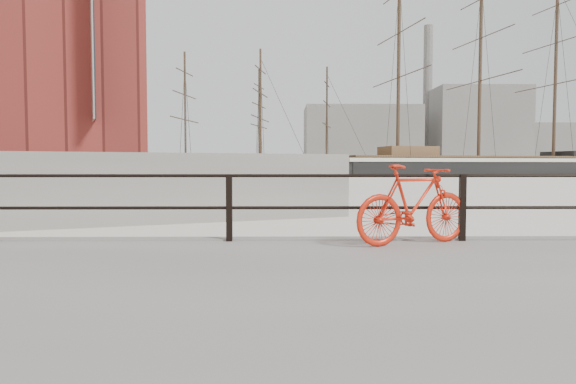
% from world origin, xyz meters
% --- Properties ---
extents(ground, '(400.00, 400.00, 0.00)m').
position_xyz_m(ground, '(0.00, 0.00, 0.00)').
color(ground, white).
rests_on(ground, ground).
extents(far_quay, '(78.44, 148.07, 1.80)m').
position_xyz_m(far_quay, '(-40.00, 72.00, 0.90)').
color(far_quay, gray).
rests_on(far_quay, ground).
extents(guardrail, '(28.00, 0.10, 1.00)m').
position_xyz_m(guardrail, '(0.00, -0.15, 0.85)').
color(guardrail, black).
rests_on(guardrail, promenade).
extents(bicycle, '(1.86, 1.00, 1.15)m').
position_xyz_m(bicycle, '(-0.82, -0.50, 0.92)').
color(bicycle, red).
rests_on(bicycle, promenade).
extents(barque_black, '(68.46, 34.92, 36.63)m').
position_xyz_m(barque_black, '(30.76, 79.16, 0.00)').
color(barque_black, black).
rests_on(barque_black, ground).
extents(schooner_mid, '(28.68, 16.67, 19.54)m').
position_xyz_m(schooner_mid, '(-0.78, 83.71, 0.00)').
color(schooner_mid, silver).
rests_on(schooner_mid, ground).
extents(schooner_left, '(28.15, 16.48, 19.89)m').
position_xyz_m(schooner_left, '(-11.84, 71.70, 0.00)').
color(schooner_left, beige).
rests_on(schooner_left, ground).
extents(workboat_far, '(10.83, 8.44, 7.00)m').
position_xyz_m(workboat_far, '(-29.36, 46.47, 0.00)').
color(workboat_far, black).
rests_on(workboat_far, ground).
extents(apartment_cream, '(24.16, 21.40, 21.20)m').
position_xyz_m(apartment_cream, '(-38.11, 61.98, 12.40)').
color(apartment_cream, beige).
rests_on(apartment_cream, far_quay).
extents(apartment_grey, '(26.02, 22.15, 23.20)m').
position_xyz_m(apartment_grey, '(-46.35, 82.38, 13.40)').
color(apartment_grey, '#9D9D98').
rests_on(apartment_grey, far_quay).
extents(apartment_brick, '(27.87, 22.90, 21.20)m').
position_xyz_m(apartment_brick, '(-54.97, 103.70, 12.40)').
color(apartment_brick, brown).
rests_on(apartment_brick, far_quay).
extents(industrial_west, '(32.00, 18.00, 18.00)m').
position_xyz_m(industrial_west, '(20.00, 140.00, 9.00)').
color(industrial_west, gray).
rests_on(industrial_west, ground).
extents(industrial_mid, '(26.00, 20.00, 24.00)m').
position_xyz_m(industrial_mid, '(55.00, 145.00, 12.00)').
color(industrial_mid, gray).
rests_on(industrial_mid, ground).
extents(industrial_east, '(20.00, 16.00, 14.00)m').
position_xyz_m(industrial_east, '(78.00, 150.00, 7.00)').
color(industrial_east, gray).
rests_on(industrial_east, ground).
extents(smokestack, '(2.80, 2.80, 44.00)m').
position_xyz_m(smokestack, '(42.00, 150.00, 22.00)').
color(smokestack, gray).
rests_on(smokestack, ground).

